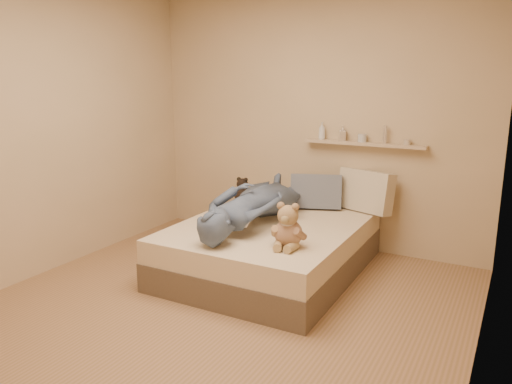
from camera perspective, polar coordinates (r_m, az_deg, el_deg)
The scene contains 10 objects.
room at distance 3.53m, azimuth -5.06°, elevation 5.78°, with size 3.80×3.80×3.80m.
bed at distance 4.57m, azimuth 1.68°, elevation -6.33°, with size 1.50×1.90×0.45m.
game_console at distance 4.04m, azimuth -1.84°, elevation -3.49°, with size 0.17×0.09×0.05m.
teddy_bear at distance 3.85m, azimuth 3.66°, elevation -4.23°, with size 0.30×0.29×0.36m.
dark_plush at distance 5.17m, azimuth -1.53°, elevation -0.00°, with size 0.18×0.18×0.28m.
pillow_cream at distance 4.98m, azimuth 12.42°, elevation 0.13°, with size 0.55×0.16×0.40m, color #C1B498.
pillow_grey at distance 5.00m, azimuth 6.87°, elevation 0.05°, with size 0.50×0.14×0.34m, color slate.
person at distance 4.44m, azimuth -0.30°, elevation -1.23°, with size 0.59×1.62×0.39m, color #4A5A75.
wall_shelf at distance 4.99m, azimuth 12.19°, elevation 5.42°, with size 1.20×0.12×0.03m, color tan.
shelf_bottles at distance 5.03m, azimuth 10.55°, elevation 6.50°, with size 0.92×0.08×0.17m.
Camera 1 is at (1.93, -2.92, 1.76)m, focal length 35.00 mm.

